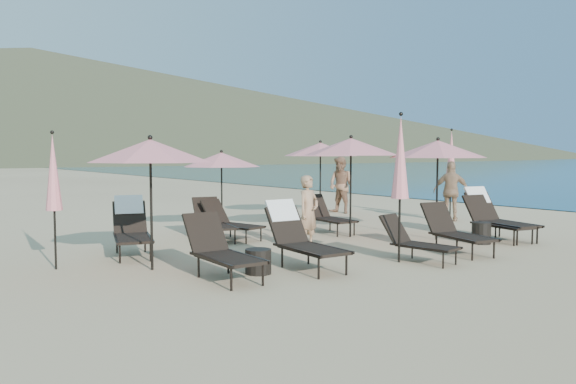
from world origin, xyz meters
TOP-DOWN VIEW (x-y plane):
  - ground at (0.00, 0.00)m, footprint 800.00×800.00m
  - volcanic_headland at (71.37, 302.62)m, footprint 690.00×690.00m
  - lounger_0 at (-4.74, 0.68)m, footprint 0.73×1.78m
  - lounger_1 at (-3.16, 0.61)m, footprint 0.83×1.91m
  - lounger_2 at (-1.11, -0.28)m, footprint 0.77×1.54m
  - lounger_3 at (0.25, -0.15)m, footprint 1.02×1.80m
  - lounger_4 at (2.61, 0.46)m, footprint 1.15×2.03m
  - lounger_5 at (2.42, 0.33)m, footprint 1.03×1.85m
  - lounger_6 at (-5.06, 3.69)m, footprint 1.17×1.94m
  - lounger_7 at (-2.86, 4.27)m, footprint 0.99×1.77m
  - lounger_8 at (-2.49, 4.12)m, footprint 0.97×1.68m
  - lounger_9 at (0.09, 3.61)m, footprint 0.77×1.68m
  - umbrella_open_0 at (-5.36, 1.98)m, footprint 2.17×2.17m
  - umbrella_open_1 at (0.04, 2.72)m, footprint 2.28×2.28m
  - umbrella_open_2 at (1.36, 1.19)m, footprint 2.22×2.22m
  - umbrella_open_3 at (-2.20, 5.00)m, footprint 1.96×1.96m
  - umbrella_open_4 at (1.81, 5.93)m, footprint 2.24×2.24m
  - umbrella_closed_0 at (-1.42, -0.14)m, footprint 0.32×0.32m
  - umbrella_closed_1 at (5.03, 3.56)m, footprint 0.32×0.32m
  - umbrella_closed_2 at (-6.69, 3.03)m, footprint 0.28×0.28m
  - side_table_0 at (-4.06, 0.61)m, footprint 0.45×0.45m
  - side_table_1 at (1.68, 0.20)m, footprint 0.42×0.42m
  - beachgoer_a at (-1.82, 2.04)m, footprint 0.63×0.49m
  - beachgoer_b at (3.48, 6.83)m, footprint 0.87×1.03m
  - beachgoer_c at (4.63, 3.22)m, footprint 0.94×1.12m

SIDE VIEW (x-z plane):
  - ground at x=0.00m, z-range 0.00..0.00m
  - side_table_0 at x=-4.06m, z-range 0.00..0.42m
  - side_table_1 at x=1.68m, z-range 0.00..0.48m
  - lounger_2 at x=-1.11m, z-range -0.03..0.82m
  - lounger_8 at x=-2.49m, z-range -0.03..0.88m
  - lounger_9 at x=0.09m, z-range -0.03..0.91m
  - lounger_7 at x=-2.86m, z-range -0.03..0.93m
  - lounger_3 at x=0.25m, z-range -0.03..0.94m
  - lounger_5 at x=2.42m, z-range -0.03..0.97m
  - lounger_0 at x=-4.74m, z-range -0.03..0.98m
  - lounger_6 at x=-5.06m, z-range -0.03..1.11m
  - lounger_1 at x=-3.16m, z-range -0.03..1.13m
  - lounger_4 at x=2.61m, z-range -0.03..1.17m
  - beachgoer_a at x=-1.82m, z-range 0.00..1.56m
  - beachgoer_c at x=4.63m, z-range 0.00..1.79m
  - beachgoer_b at x=3.48m, z-range 0.00..1.91m
  - umbrella_closed_2 at x=-6.69m, z-range 0.47..2.89m
  - umbrella_open_3 at x=-2.20m, z-range 0.81..2.91m
  - umbrella_closed_1 at x=5.03m, z-range 0.54..3.32m
  - umbrella_closed_0 at x=-1.42m, z-range 0.54..3.32m
  - umbrella_open_0 at x=-5.36m, z-range 0.90..3.23m
  - umbrella_open_2 at x=1.36m, z-range 0.92..3.31m
  - umbrella_open_4 at x=1.81m, z-range 0.93..3.34m
  - umbrella_open_1 at x=0.04m, z-range 0.94..3.40m
  - volcanic_headland at x=71.37m, z-range -1.01..53.99m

